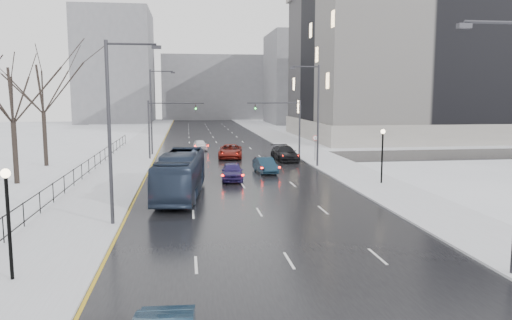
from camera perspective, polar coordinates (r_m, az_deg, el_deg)
name	(u,v)px	position (r m, az deg, el deg)	size (l,w,h in m)	color
road	(219,147)	(67.93, -4.23, 1.47)	(16.00, 150.00, 0.04)	black
cross_road	(226,158)	(56.04, -3.44, 0.19)	(130.00, 10.00, 0.04)	black
sidewalk_left	(140,148)	(68.07, -13.08, 1.36)	(5.00, 150.00, 0.16)	silver
sidewalk_right	(295,146)	(69.37, 4.46, 1.65)	(5.00, 150.00, 0.16)	silver
park_strip	(66,149)	(69.59, -20.90, 1.17)	(14.00, 150.00, 0.12)	white
tree_park_d	(17,185)	(44.16, -25.62, -2.57)	(8.75, 8.75, 12.50)	black
tree_park_e	(47,167)	(53.75, -22.82, -0.73)	(9.45, 9.45, 13.50)	black
iron_fence	(68,181)	(38.93, -20.74, -2.23)	(0.06, 70.00, 1.30)	black
streetlight_r_mid	(316,110)	(49.04, 6.85, 5.66)	(2.95, 0.25, 10.00)	#2D2D33
streetlight_l_near	(113,124)	(27.73, -15.98, 4.01)	(2.95, 0.25, 10.00)	#2D2D33
streetlight_l_far	(153,108)	(59.56, -11.68, 5.88)	(2.95, 0.25, 10.00)	#2D2D33
lamppost_l	(8,208)	(20.98, -26.51, -4.93)	(0.36, 0.36, 4.28)	black
lamppost_r_mid	(382,148)	(40.63, 14.25, 1.32)	(0.36, 0.36, 4.28)	black
mast_signal_right	(290,121)	(56.69, 3.95, 4.42)	(6.10, 0.33, 6.50)	#2D2D33
mast_signal_left	(159,122)	(55.58, -11.04, 4.23)	(6.10, 0.33, 6.50)	#2D2D33
no_uturn_sign	(315,140)	(53.37, 6.78, 2.24)	(0.60, 0.06, 2.70)	#2D2D33
civic_building	(425,70)	(88.68, 18.70, 9.76)	(41.00, 31.00, 24.80)	gray
bldg_far_right	(317,79)	(126.65, 6.99, 9.22)	(24.00, 20.00, 22.00)	slate
bldg_far_left	(116,67)	(133.77, -15.73, 10.19)	(18.00, 22.00, 28.00)	slate
bldg_far_center	(215,88)	(147.65, -4.71, 8.23)	(30.00, 18.00, 18.00)	slate
bus	(180,174)	(35.43, -8.64, -1.64)	(2.59, 11.07, 3.08)	#222E43
sedan_center_near	(232,171)	(41.63, -2.74, -1.32)	(1.75, 4.34, 1.48)	navy
sedan_right_near	(265,165)	(45.56, 1.06, -0.60)	(1.47, 4.21, 1.39)	#122636
sedan_right_cross	(230,151)	(56.11, -2.95, 1.01)	(2.56, 5.55, 1.54)	maroon
sedan_right_far	(285,153)	(54.06, 3.31, 0.79)	(2.22, 5.46, 1.58)	black
sedan_center_far	(200,145)	(64.33, -6.41, 1.72)	(1.58, 3.92, 1.33)	white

